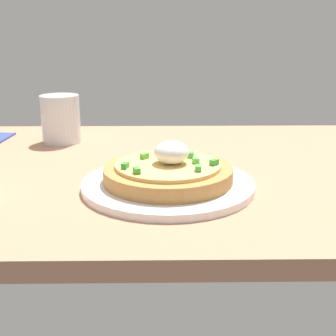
% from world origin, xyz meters
% --- Properties ---
extents(dining_table, '(1.20, 0.65, 0.03)m').
position_xyz_m(dining_table, '(0.00, 0.00, 0.01)').
color(dining_table, tan).
rests_on(dining_table, ground).
extents(plate, '(0.25, 0.25, 0.01)m').
position_xyz_m(plate, '(-0.03, -0.11, 0.03)').
color(plate, white).
rests_on(plate, dining_table).
extents(pizza, '(0.19, 0.19, 0.06)m').
position_xyz_m(pizza, '(-0.03, -0.11, 0.05)').
color(pizza, '#BE8546').
rests_on(pizza, plate).
extents(cup_near, '(0.08, 0.08, 0.10)m').
position_xyz_m(cup_near, '(-0.25, 0.17, 0.07)').
color(cup_near, silver).
rests_on(cup_near, dining_table).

